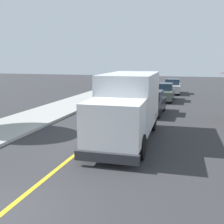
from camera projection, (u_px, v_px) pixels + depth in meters
centre_line_yellow at (111, 125)px, 16.18m from camera, size 0.16×56.00×0.01m
box_truck at (128, 104)px, 13.08m from camera, size 2.65×7.26×3.20m
parked_car_near at (150, 103)px, 19.51m from camera, size 1.91×4.44×1.67m
parked_car_mid at (164, 92)px, 25.71m from camera, size 1.81×4.41×1.67m
parked_car_far at (172, 87)px, 31.17m from camera, size 2.01×4.48×1.67m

